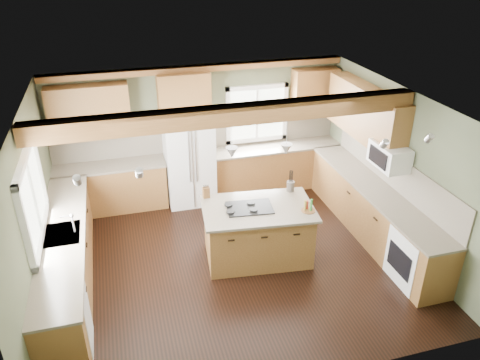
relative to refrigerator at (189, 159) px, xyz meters
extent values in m
plane|color=black|center=(0.30, -2.12, -0.90)|extent=(5.60, 5.60, 0.00)
plane|color=silver|center=(0.30, -2.12, 1.70)|extent=(5.60, 5.60, 0.00)
plane|color=#495039|center=(0.30, 0.38, 0.40)|extent=(5.60, 0.00, 5.60)
plane|color=#495039|center=(-2.50, -2.12, 0.40)|extent=(0.00, 5.00, 5.00)
plane|color=#495039|center=(3.10, -2.12, 0.40)|extent=(0.00, 5.00, 5.00)
cube|color=brown|center=(0.30, -2.13, 1.57)|extent=(5.55, 0.26, 0.26)
cube|color=brown|center=(0.30, 0.28, 1.64)|extent=(5.55, 0.20, 0.10)
cube|color=brown|center=(0.30, 0.36, 0.31)|extent=(5.58, 0.03, 0.58)
cube|color=brown|center=(3.08, -2.07, 0.31)|extent=(0.03, 3.70, 0.58)
cube|color=brown|center=(-1.49, 0.08, -0.46)|extent=(2.02, 0.60, 0.88)
cube|color=#443D32|center=(-1.49, 0.08, 0.00)|extent=(2.06, 0.64, 0.04)
cube|color=brown|center=(1.79, 0.08, -0.46)|extent=(2.62, 0.60, 0.88)
cube|color=#443D32|center=(1.79, 0.08, 0.00)|extent=(2.66, 0.64, 0.04)
cube|color=brown|center=(-2.20, -2.07, -0.46)|extent=(0.60, 3.70, 0.88)
cube|color=#443D32|center=(-2.20, -2.07, 0.00)|extent=(0.64, 3.74, 0.04)
cube|color=brown|center=(2.80, -2.07, -0.46)|extent=(0.60, 3.70, 0.88)
cube|color=#443D32|center=(2.80, -2.07, 0.00)|extent=(0.64, 3.74, 0.04)
cube|color=brown|center=(-1.69, 0.21, 1.05)|extent=(1.40, 0.35, 0.90)
cube|color=brown|center=(0.00, 0.21, 1.25)|extent=(0.96, 0.35, 0.70)
cube|color=brown|center=(2.92, -1.22, 1.05)|extent=(0.35, 2.20, 0.90)
cube|color=brown|center=(2.60, 0.21, 1.05)|extent=(0.90, 0.35, 0.90)
cube|color=white|center=(-2.48, -2.07, 0.65)|extent=(0.04, 1.60, 1.05)
cube|color=white|center=(1.45, 0.36, 0.65)|extent=(1.10, 0.04, 1.00)
cube|color=#262628|center=(-2.20, -2.07, 0.01)|extent=(0.50, 0.65, 0.03)
cylinder|color=#B2B2B7|center=(-2.02, -2.07, 0.15)|extent=(0.02, 0.02, 0.28)
cube|color=white|center=(-2.19, -3.37, -0.47)|extent=(0.60, 0.60, 0.84)
cube|color=white|center=(2.79, -3.37, -0.47)|extent=(0.60, 0.72, 0.84)
cube|color=white|center=(2.88, -2.17, 0.65)|extent=(0.40, 0.70, 0.38)
cone|color=#B2B2B7|center=(0.30, -2.09, 0.98)|extent=(0.18, 0.18, 0.16)
cone|color=#B2B2B7|center=(1.10, -2.18, 0.98)|extent=(0.18, 0.18, 0.16)
cube|color=white|center=(0.00, 0.00, 0.00)|extent=(0.90, 0.74, 1.80)
cube|color=brown|center=(0.70, -2.13, -0.46)|extent=(1.72, 1.17, 0.88)
cube|color=#443D32|center=(0.70, -2.13, 0.00)|extent=(1.84, 1.29, 0.04)
cube|color=black|center=(0.57, -2.12, 0.03)|extent=(0.75, 0.54, 0.02)
cube|color=brown|center=(-0.01, -1.60, 0.11)|extent=(0.11, 0.09, 0.18)
cylinder|color=#473D38|center=(1.38, -1.76, 0.10)|extent=(0.16, 0.16, 0.17)
camera|label=1|loc=(-1.27, -8.08, 3.72)|focal=35.00mm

